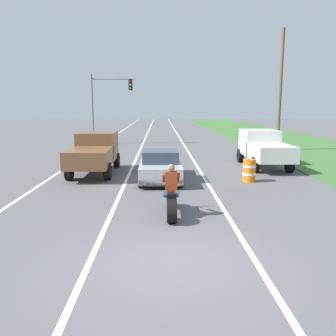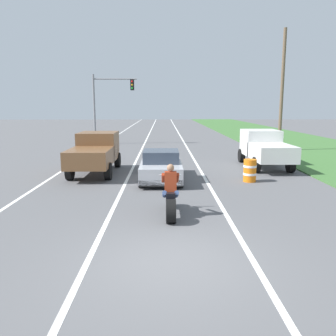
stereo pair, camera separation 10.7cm
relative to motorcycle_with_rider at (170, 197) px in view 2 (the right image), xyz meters
name	(u,v)px [view 2 (the right image)]	position (x,y,z in m)	size (l,w,h in m)	color
ground_plane	(171,261)	(-0.07, -3.12, -0.59)	(160.00, 160.00, 0.00)	#565659
lane_stripe_left_solid	(96,149)	(-5.47, 16.88, -0.59)	(0.14, 120.00, 0.01)	white
lane_stripe_right_solid	(188,149)	(1.73, 16.88, -0.59)	(0.14, 120.00, 0.01)	white
lane_stripe_centre_dashed	(142,149)	(-1.87, 16.88, -0.59)	(0.14, 120.00, 0.01)	white
grass_verge_right	(316,148)	(11.85, 16.88, -0.56)	(10.00, 120.00, 0.06)	#3D6B33
motorcycle_with_rider	(170,197)	(0.00, 0.00, 0.00)	(0.70, 2.21, 1.62)	black
sports_car_silver	(161,166)	(-0.31, 5.36, 0.04)	(1.84, 4.30, 1.37)	#B7B7BC
pickup_truck_left_lane_brown	(95,151)	(-3.59, 7.00, 0.51)	(2.02, 4.80, 1.98)	brown
pickup_truck_right_shoulder_white	(265,147)	(5.34, 8.61, 0.51)	(2.02, 4.80, 1.98)	silver
traffic_light_mast_near	(107,99)	(-5.06, 20.60, 3.35)	(3.83, 0.34, 6.00)	gray
utility_pole_roadside	(282,91)	(8.44, 15.53, 3.79)	(0.24, 0.24, 8.76)	brown
construction_barrel_nearest	(250,170)	(3.63, 4.90, -0.09)	(0.58, 0.58, 1.00)	orange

